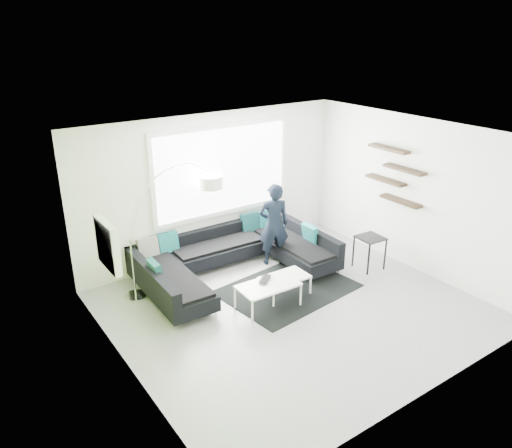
# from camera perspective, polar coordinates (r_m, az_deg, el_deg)

# --- Properties ---
(ground) EXTENTS (5.50, 5.50, 0.00)m
(ground) POSITION_cam_1_polar(r_m,az_deg,el_deg) (8.22, 4.31, -9.54)
(ground) COLOR slate
(ground) RESTS_ON ground
(room_shell) EXTENTS (5.54, 5.04, 2.82)m
(room_shell) POSITION_cam_1_polar(r_m,az_deg,el_deg) (7.61, 3.95, 2.89)
(room_shell) COLOR white
(room_shell) RESTS_ON ground
(sectional_sofa) EXTENTS (3.44, 2.18, 0.73)m
(sectional_sofa) POSITION_cam_1_polar(r_m,az_deg,el_deg) (9.02, -2.39, -4.11)
(sectional_sofa) COLOR black
(sectional_sofa) RESTS_ON ground
(rug) EXTENTS (2.36, 1.83, 0.01)m
(rug) POSITION_cam_1_polar(r_m,az_deg,el_deg) (8.75, 3.65, -7.38)
(rug) COLOR black
(rug) RESTS_ON ground
(coffee_table) EXTENTS (1.28, 0.76, 0.41)m
(coffee_table) POSITION_cam_1_polar(r_m,az_deg,el_deg) (8.29, 2.37, -7.54)
(coffee_table) COLOR silver
(coffee_table) RESTS_ON ground
(arc_lamp) EXTENTS (2.04, 0.91, 2.11)m
(arc_lamp) POSITION_cam_1_polar(r_m,az_deg,el_deg) (8.26, -14.18, -1.79)
(arc_lamp) COLOR silver
(arc_lamp) RESTS_ON ground
(side_table) EXTENTS (0.48, 0.48, 0.63)m
(side_table) POSITION_cam_1_polar(r_m,az_deg,el_deg) (9.55, 12.81, -3.20)
(side_table) COLOR black
(side_table) RESTS_ON ground
(person) EXTENTS (0.85, 0.79, 1.60)m
(person) POSITION_cam_1_polar(r_m,az_deg,el_deg) (9.30, 2.03, -0.05)
(person) COLOR black
(person) RESTS_ON ground
(laptop) EXTENTS (0.57, 0.57, 0.03)m
(laptop) POSITION_cam_1_polar(r_m,az_deg,el_deg) (8.13, 1.35, -6.41)
(laptop) COLOR black
(laptop) RESTS_ON coffee_table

